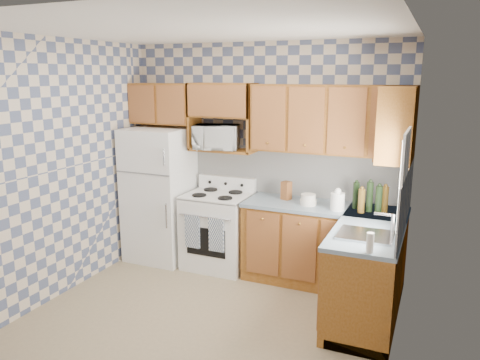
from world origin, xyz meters
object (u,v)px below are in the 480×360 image
Objects in this scene: electric_kettle at (337,202)px; microwave at (217,137)px; stove_body at (218,231)px; refrigerator at (160,194)px.

microwave is at bearing 172.11° from electric_kettle.
electric_kettle reaches higher than stove_body.
electric_kettle is at bearing -22.55° from microwave.
stove_body is (0.80, 0.03, -0.39)m from refrigerator.
microwave is (0.75, 0.12, 0.76)m from refrigerator.
refrigerator is at bearing -178.22° from stove_body.
electric_kettle is (2.27, -0.09, 0.17)m from refrigerator.
microwave is 2.79× the size of electric_kettle.
microwave reaches higher than stove_body.
stove_body is 4.78× the size of electric_kettle.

